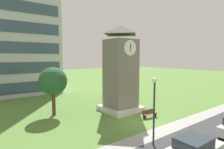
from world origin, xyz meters
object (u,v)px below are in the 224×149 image
at_px(tree_by_building, 53,81).
at_px(tree_near_tower, 117,76).
at_px(park_bench, 149,113).
at_px(clock_tower, 121,74).
at_px(street_lamp, 154,103).

bearing_deg(tree_by_building, tree_near_tower, 7.39).
xyz_separation_m(park_bench, tree_by_building, (-7.89, 7.01, 3.36)).
height_order(clock_tower, tree_by_building, clock_tower).
distance_m(park_bench, tree_near_tower, 9.16).
xyz_separation_m(clock_tower, street_lamp, (-3.57, -8.14, -1.38)).
relative_size(park_bench, street_lamp, 0.37).
height_order(tree_near_tower, tree_by_building, tree_by_building).
xyz_separation_m(park_bench, street_lamp, (-4.43, -4.32, 2.70)).
xyz_separation_m(street_lamp, tree_near_tower, (6.61, 12.64, 0.46)).
distance_m(clock_tower, street_lamp, 9.00).
relative_size(park_bench, tree_by_building, 0.34).
height_order(street_lamp, tree_near_tower, tree_near_tower).
relative_size(clock_tower, park_bench, 5.52).
bearing_deg(clock_tower, tree_by_building, 155.58).
bearing_deg(park_bench, street_lamp, -135.71).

